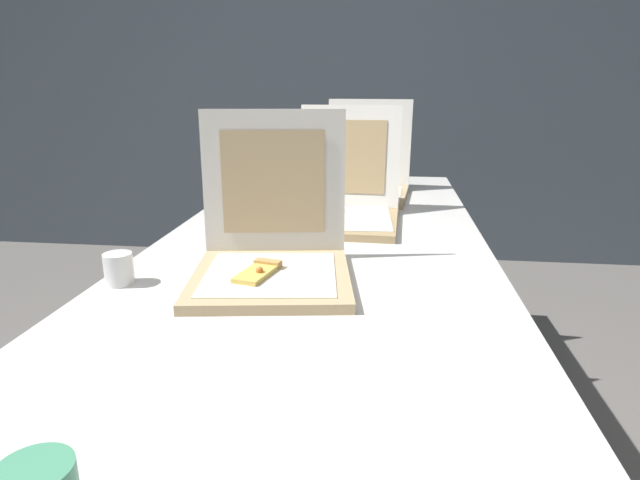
# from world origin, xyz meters

# --- Properties ---
(wall_back) EXTENTS (10.00, 0.10, 2.60)m
(wall_back) POSITION_xyz_m (0.00, 2.79, 1.30)
(wall_back) COLOR #4C5660
(wall_back) RESTS_ON ground
(table) EXTENTS (0.90, 2.24, 0.72)m
(table) POSITION_xyz_m (0.00, 0.62, 0.68)
(table) COLOR silver
(table) RESTS_ON ground
(pizza_box_front) EXTENTS (0.39, 0.40, 0.36)m
(pizza_box_front) POSITION_xyz_m (-0.08, 0.34, 0.77)
(pizza_box_front) COLOR tan
(pizza_box_front) RESTS_ON table
(pizza_box_middle) EXTENTS (0.36, 0.45, 0.35)m
(pizza_box_middle) POSITION_xyz_m (0.04, 0.86, 0.77)
(pizza_box_middle) COLOR tan
(pizza_box_middle) RESTS_ON table
(pizza_box_back) EXTENTS (0.38, 0.44, 0.36)m
(pizza_box_back) POSITION_xyz_m (0.08, 1.27, 0.77)
(pizza_box_back) COLOR tan
(pizza_box_back) RESTS_ON table
(cup_white_mid) EXTENTS (0.06, 0.06, 0.07)m
(cup_white_mid) POSITION_xyz_m (-0.24, 0.64, 0.75)
(cup_white_mid) COLOR white
(cup_white_mid) RESTS_ON table
(cup_white_near_left) EXTENTS (0.06, 0.06, 0.07)m
(cup_white_near_left) POSITION_xyz_m (-0.40, 0.26, 0.75)
(cup_white_near_left) COLOR white
(cup_white_near_left) RESTS_ON table
(cup_white_far) EXTENTS (0.06, 0.06, 0.07)m
(cup_white_far) POSITION_xyz_m (-0.22, 0.98, 0.75)
(cup_white_far) COLOR white
(cup_white_far) RESTS_ON table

